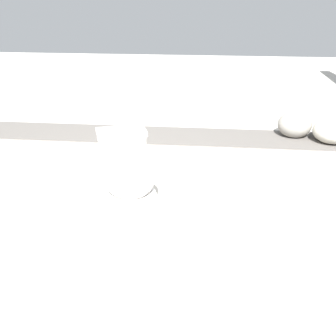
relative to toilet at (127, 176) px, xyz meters
The scene contains 5 objects.
ground_plane 0.31m from the toilet, behind, with size 14.00×14.00×0.00m, color beige.
gravel_strip 1.58m from the toilet, 161.64° to the left, with size 0.56×8.00×0.01m, color #605B56.
toilet is the anchor object (origin of this frame).
boulder_near 2.20m from the toilet, 136.91° to the left, with size 0.36×0.34×0.28m, color gray.
boulder_far 2.38m from the toilet, 128.10° to the left, with size 0.43×0.40×0.26m, color #ADA899.
Camera 1 is at (2.74, 0.56, 1.47)m, focal length 42.00 mm.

